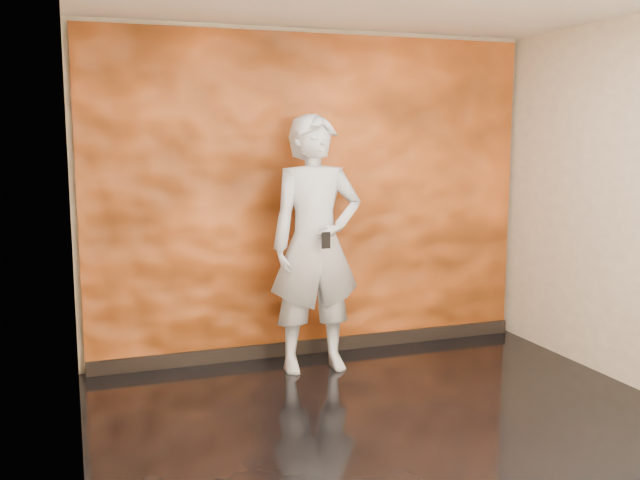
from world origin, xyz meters
The scene contains 5 objects.
room centered at (0.00, 0.00, 1.40)m, with size 4.02×4.02×2.81m.
feature_wall centered at (0.00, 1.96, 1.38)m, with size 3.90×0.06×2.75m, color orange.
baseboard centered at (0.00, 1.92, 0.06)m, with size 3.90×0.04×0.12m, color black.
man centered at (-0.14, 1.51, 1.04)m, with size 0.76×0.50×2.08m, color #A8AFB8.
phone centered at (-0.16, 1.23, 1.11)m, with size 0.07×0.01×0.13m, color black.
Camera 1 is at (-2.00, -3.85, 1.92)m, focal length 40.00 mm.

